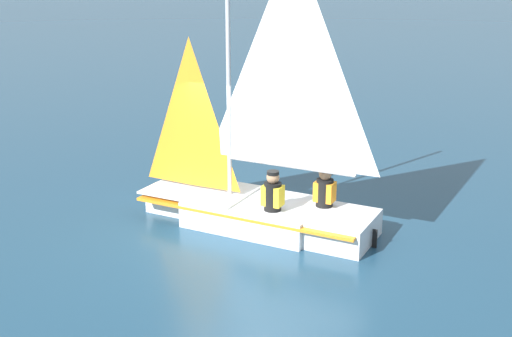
# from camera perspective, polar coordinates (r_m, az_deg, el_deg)

# --- Properties ---
(ground_plane) EXTENTS (260.00, 260.00, 0.00)m
(ground_plane) POSITION_cam_1_polar(r_m,az_deg,el_deg) (11.67, 0.00, -4.99)
(ground_plane) COLOR navy
(sailboat_main) EXTENTS (2.98, 4.46, 5.04)m
(sailboat_main) POSITION_cam_1_polar(r_m,az_deg,el_deg) (11.40, 0.27, -1.81)
(sailboat_main) COLOR silver
(sailboat_main) RESTS_ON ground_plane
(sailor_helm) EXTENTS (0.39, 0.41, 1.16)m
(sailor_helm) POSITION_cam_1_polar(r_m,az_deg,el_deg) (11.00, 1.49, -2.89)
(sailor_helm) COLOR black
(sailor_helm) RESTS_ON ground_plane
(sailor_crew) EXTENTS (0.39, 0.41, 1.16)m
(sailor_crew) POSITION_cam_1_polar(r_m,az_deg,el_deg) (11.25, 6.11, -2.52)
(sailor_crew) COLOR black
(sailor_crew) RESTS_ON ground_plane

